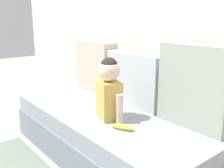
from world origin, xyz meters
TOP-DOWN VIEW (x-y plane):
  - ground_plane at (0.00, 0.00)m, footprint 12.00×12.00m
  - back_wall at (0.00, 0.54)m, footprint 5.11×0.10m
  - couch at (0.00, 0.00)m, footprint 1.91×0.81m
  - throw_pillow_left at (-0.59, 0.31)m, footprint 0.50×0.16m
  - throw_pillow_center at (0.00, 0.31)m, footprint 0.59×0.16m
  - throw_pillow_right at (0.59, 0.31)m, footprint 0.53×0.16m
  - toddler at (0.10, -0.07)m, footprint 0.30×0.20m
  - banana at (0.33, -0.13)m, footprint 0.17×0.11m

SIDE VIEW (x-z plane):
  - ground_plane at x=0.00m, z-range 0.00..0.00m
  - couch at x=0.00m, z-range 0.00..0.41m
  - banana at x=0.33m, z-range 0.41..0.45m
  - throw_pillow_center at x=0.00m, z-range 0.41..0.87m
  - toddler at x=0.10m, z-range 0.41..0.89m
  - throw_pillow_left at x=-0.59m, z-range 0.41..0.92m
  - throw_pillow_right at x=0.59m, z-range 0.41..0.99m
  - back_wall at x=0.00m, z-range 0.00..2.38m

